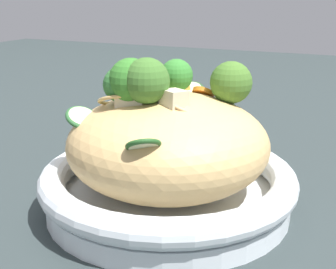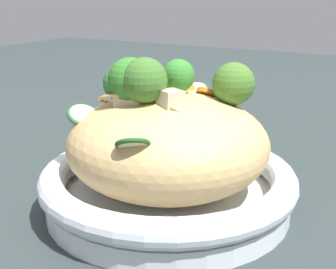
# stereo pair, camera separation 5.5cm
# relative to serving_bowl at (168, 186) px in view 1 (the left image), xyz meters

# --- Properties ---
(ground_plane) EXTENTS (3.00, 3.00, 0.00)m
(ground_plane) POSITION_rel_serving_bowl_xyz_m (0.00, 0.00, -0.03)
(ground_plane) COLOR #2B3536
(serving_bowl) EXTENTS (0.31, 0.31, 0.06)m
(serving_bowl) POSITION_rel_serving_bowl_xyz_m (0.00, 0.00, 0.00)
(serving_bowl) COLOR white
(serving_bowl) RESTS_ON ground_plane
(noodle_heap) EXTENTS (0.24, 0.24, 0.13)m
(noodle_heap) POSITION_rel_serving_bowl_xyz_m (-0.00, -0.00, 0.05)
(noodle_heap) COLOR tan
(noodle_heap) RESTS_ON serving_bowl
(broccoli_florets) EXTENTS (0.16, 0.15, 0.07)m
(broccoli_florets) POSITION_rel_serving_bowl_xyz_m (-0.00, -0.00, 0.13)
(broccoli_florets) COLOR #95B571
(broccoli_florets) RESTS_ON serving_bowl
(carrot_coins) EXTENTS (0.08, 0.14, 0.04)m
(carrot_coins) POSITION_rel_serving_bowl_xyz_m (-0.01, 0.04, 0.11)
(carrot_coins) COLOR orange
(carrot_coins) RESTS_ON serving_bowl
(zucchini_slices) EXTENTS (0.15, 0.21, 0.05)m
(zucchini_slices) POSITION_rel_serving_bowl_xyz_m (-0.02, -0.00, 0.10)
(zucchini_slices) COLOR beige
(zucchini_slices) RESTS_ON serving_bowl
(chicken_chunks) EXTENTS (0.09, 0.04, 0.02)m
(chicken_chunks) POSITION_rel_serving_bowl_xyz_m (-0.01, -0.03, 0.11)
(chicken_chunks) COLOR beige
(chicken_chunks) RESTS_ON serving_bowl
(soy_sauce_bottle) EXTENTS (0.06, 0.06, 0.12)m
(soy_sauce_bottle) POSITION_rel_serving_bowl_xyz_m (-0.12, 0.22, 0.02)
(soy_sauce_bottle) COLOR black
(soy_sauce_bottle) RESTS_ON ground_plane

